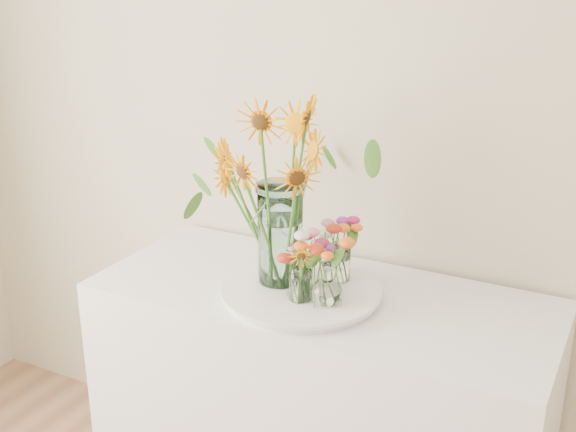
# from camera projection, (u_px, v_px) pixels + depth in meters

# --- Properties ---
(counter) EXTENTS (1.40, 0.60, 0.90)m
(counter) POSITION_uv_depth(u_px,v_px,m) (319.00, 418.00, 2.34)
(counter) COLOR white
(counter) RESTS_ON ground_plane
(tray) EXTENTS (0.45, 0.45, 0.02)m
(tray) POSITION_uv_depth(u_px,v_px,m) (301.00, 294.00, 2.15)
(tray) COLOR white
(tray) RESTS_ON counter
(mason_jar) EXTENTS (0.15, 0.15, 0.31)m
(mason_jar) POSITION_uv_depth(u_px,v_px,m) (280.00, 234.00, 2.14)
(mason_jar) COLOR #AAD3D0
(mason_jar) RESTS_ON tray
(sunflower_bouquet) EXTENTS (0.85, 0.85, 0.59)m
(sunflower_bouquet) POSITION_uv_depth(u_px,v_px,m) (280.00, 190.00, 2.10)
(sunflower_bouquet) COLOR #FF9905
(sunflower_bouquet) RESTS_ON tray
(small_vase_a) EXTENTS (0.08, 0.08, 0.12)m
(small_vase_a) POSITION_uv_depth(u_px,v_px,m) (301.00, 282.00, 2.06)
(small_vase_a) COLOR white
(small_vase_a) RESTS_ON tray
(wildflower_posy_a) EXTENTS (0.19, 0.19, 0.21)m
(wildflower_posy_a) POSITION_uv_depth(u_px,v_px,m) (301.00, 268.00, 2.04)
(wildflower_posy_a) COLOR orange
(wildflower_posy_a) RESTS_ON tray
(small_vase_b) EXTENTS (0.11, 0.11, 0.13)m
(small_vase_b) POSITION_uv_depth(u_px,v_px,m) (327.00, 283.00, 2.03)
(small_vase_b) COLOR white
(small_vase_b) RESTS_ON tray
(wildflower_posy_b) EXTENTS (0.20, 0.20, 0.22)m
(wildflower_posy_b) POSITION_uv_depth(u_px,v_px,m) (327.00, 269.00, 2.02)
(wildflower_posy_b) COLOR orange
(wildflower_posy_b) RESTS_ON tray
(small_vase_c) EXTENTS (0.08, 0.08, 0.12)m
(small_vase_c) POSITION_uv_depth(u_px,v_px,m) (339.00, 263.00, 2.19)
(small_vase_c) COLOR white
(small_vase_c) RESTS_ON tray
(wildflower_posy_c) EXTENTS (0.17, 0.17, 0.21)m
(wildflower_posy_c) POSITION_uv_depth(u_px,v_px,m) (340.00, 249.00, 2.17)
(wildflower_posy_c) COLOR orange
(wildflower_posy_c) RESTS_ON tray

